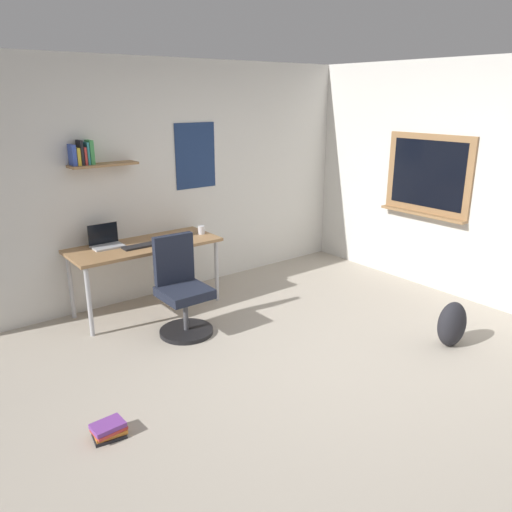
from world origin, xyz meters
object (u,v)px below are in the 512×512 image
Objects in this scene: backpack at (452,324)px; computer_mouse at (165,241)px; coffee_mug at (201,230)px; desk at (145,250)px; book_stack_on_floor at (109,430)px; laptop at (106,241)px; office_chair at (182,292)px; keyboard at (141,246)px.

computer_mouse is at bearing 124.11° from backpack.
coffee_mug is (0.48, 0.05, 0.03)m from computer_mouse.
desk is 3.12m from backpack.
laptop is at bearing 66.96° from book_stack_on_floor.
backpack reaches higher than book_stack_on_floor.
book_stack_on_floor is (-1.18, -1.81, -0.61)m from desk.
office_chair is at bearing -87.97° from desk.
backpack is 3.09m from book_stack_on_floor.
office_chair is at bearing -134.04° from coffee_mug.
laptop is 1.30× the size of book_stack_on_floor.
computer_mouse reaches higher than keyboard.
office_chair reaches higher than desk.
laptop is 0.36m from keyboard.
laptop is at bearing 169.99° from coffee_mug.
coffee_mug is at bearing 45.96° from office_chair.
laptop reaches higher than backpack.
office_chair is 3.06× the size of laptop.
computer_mouse is at bearing 51.25° from book_stack_on_floor.
book_stack_on_floor is (-1.39, -1.73, -0.70)m from computer_mouse.
office_chair is 9.13× the size of computer_mouse.
backpack is at bearing -12.62° from book_stack_on_floor.
office_chair is 1.01m from coffee_mug.
desk is 0.69m from coffee_mug.
book_stack_on_floor is (-1.21, -1.10, -0.36)m from office_chair.
desk is at bearing 126.38° from backpack.
keyboard reaches higher than book_stack_on_floor.
backpack is (1.63, -2.40, -0.54)m from computer_mouse.
office_chair is at bearing -66.37° from laptop.
keyboard is at bearing -176.23° from coffee_mug.
laptop is 0.84× the size of keyboard.
computer_mouse is (0.20, -0.08, 0.09)m from desk.
computer_mouse is 1.13× the size of coffee_mug.
coffee_mug is (1.03, -0.18, -0.01)m from laptop.
office_chair is at bearing 42.28° from book_stack_on_floor.
computer_mouse is 2.32m from book_stack_on_floor.
desk is 5.03× the size of laptop.
laptop is at bearing 156.61° from desk.
book_stack_on_floor is (-0.83, -1.96, -0.74)m from laptop.
coffee_mug is at bearing 5.97° from computer_mouse.
desk is at bearing -23.39° from laptop.
office_chair is 1.67m from book_stack_on_floor.
coffee_mug reaches higher than book_stack_on_floor.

